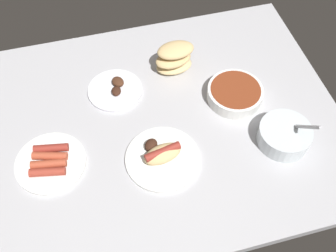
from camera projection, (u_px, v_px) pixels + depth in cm
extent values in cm
cube|color=#B2B2B7|center=(152.00, 126.00, 127.86)|extent=(120.00, 90.00, 3.00)
cylinder|color=white|center=(163.00, 159.00, 118.62)|extent=(22.28, 22.28, 1.00)
ellipsoid|color=#DBB77A|center=(163.00, 154.00, 116.41)|extent=(12.33, 8.07, 4.40)
cylinder|color=maroon|center=(163.00, 152.00, 115.42)|extent=(11.08, 4.43, 2.40)
ellipsoid|color=#381E14|center=(151.00, 145.00, 119.11)|extent=(5.61, 5.68, 2.80)
cylinder|color=silver|center=(284.00, 135.00, 120.49)|extent=(15.85, 15.85, 5.79)
cylinder|color=beige|center=(285.00, 133.00, 119.54)|extent=(13.95, 13.95, 2.60)
cube|color=#B7B7BC|center=(303.00, 127.00, 115.03)|extent=(2.28, 10.69, 12.94)
cylinder|color=white|center=(115.00, 90.00, 133.70)|extent=(18.13, 18.13, 1.00)
ellipsoid|color=#381E14|center=(116.00, 91.00, 131.50)|extent=(3.76, 4.39, 2.12)
ellipsoid|color=#472819|center=(118.00, 82.00, 133.58)|extent=(5.25, 5.71, 2.46)
ellipsoid|color=#E5C689|center=(174.00, 65.00, 138.44)|extent=(12.92, 8.66, 3.60)
ellipsoid|color=#DBB77A|center=(173.00, 59.00, 135.26)|extent=(13.66, 9.97, 3.60)
ellipsoid|color=#DBB77A|center=(176.00, 50.00, 132.60)|extent=(12.98, 8.76, 3.60)
cylinder|color=white|center=(51.00, 163.00, 117.79)|extent=(20.85, 20.85, 1.00)
cylinder|color=#9E3828|center=(47.00, 172.00, 114.10)|extent=(10.42, 4.29, 2.42)
cylinder|color=#AD472D|center=(49.00, 164.00, 115.62)|extent=(10.40, 4.04, 2.42)
cylinder|color=#AD472D|center=(50.00, 156.00, 117.15)|extent=(10.42, 5.08, 2.42)
cylinder|color=maroon|center=(51.00, 148.00, 118.67)|extent=(10.41, 4.18, 2.42)
cylinder|color=white|center=(235.00, 94.00, 130.63)|extent=(18.05, 18.05, 4.41)
cylinder|color=maroon|center=(236.00, 90.00, 129.15)|extent=(16.25, 16.25, 1.00)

